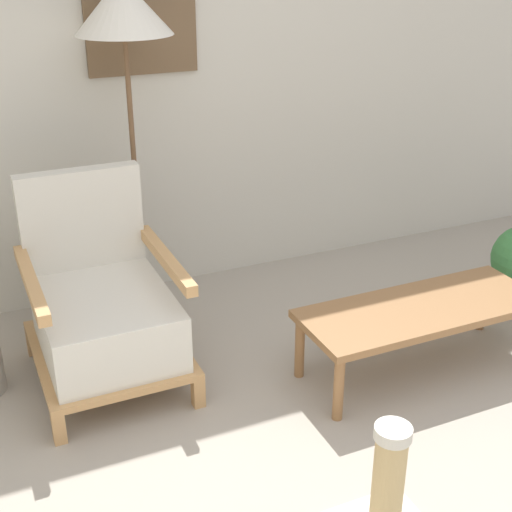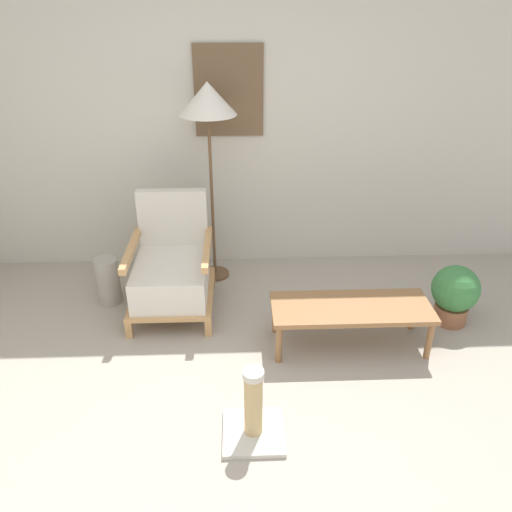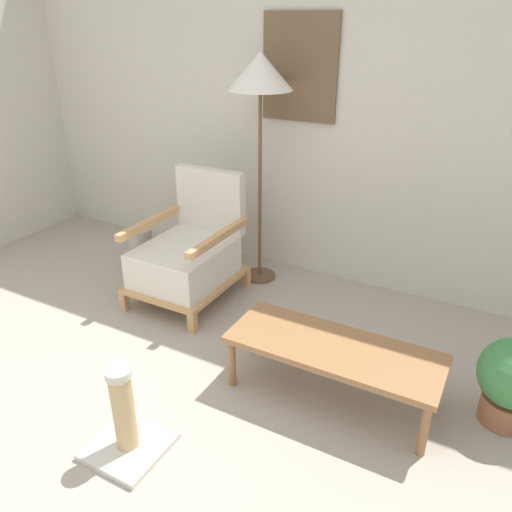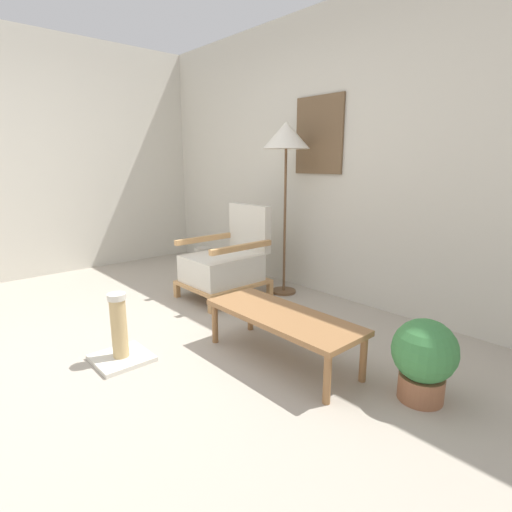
{
  "view_description": "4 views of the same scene",
  "coord_description": "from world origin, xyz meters",
  "px_view_note": "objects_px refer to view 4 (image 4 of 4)",
  "views": [
    {
      "loc": [
        -1.03,
        -1.25,
        1.85
      ],
      "look_at": [
        0.14,
        1.34,
        0.55
      ],
      "focal_mm": 50.0,
      "sensor_mm": 36.0,
      "label": 1
    },
    {
      "loc": [
        0.01,
        -1.88,
        2.26
      ],
      "look_at": [
        0.14,
        1.34,
        0.55
      ],
      "focal_mm": 35.0,
      "sensor_mm": 36.0,
      "label": 2
    },
    {
      "loc": [
        1.45,
        -1.08,
        1.86
      ],
      "look_at": [
        0.14,
        1.34,
        0.55
      ],
      "focal_mm": 35.0,
      "sensor_mm": 36.0,
      "label": 3
    },
    {
      "loc": [
        2.51,
        -0.78,
        1.3
      ],
      "look_at": [
        0.14,
        1.34,
        0.55
      ],
      "focal_mm": 28.0,
      "sensor_mm": 36.0,
      "label": 4
    }
  ],
  "objects_px": {
    "armchair": "(226,263)",
    "vase": "(204,265)",
    "potted_plant": "(424,357)",
    "coffee_table": "(282,319)",
    "scratching_post": "(120,339)",
    "floor_lamp": "(286,142)"
  },
  "relations": [
    {
      "from": "armchair",
      "to": "vase",
      "type": "xyz_separation_m",
      "value": [
        -0.53,
        0.09,
        -0.14
      ]
    },
    {
      "from": "vase",
      "to": "potted_plant",
      "type": "xyz_separation_m",
      "value": [
        2.68,
        -0.38,
        0.06
      ]
    },
    {
      "from": "coffee_table",
      "to": "scratching_post",
      "type": "xyz_separation_m",
      "value": [
        -0.71,
        -0.81,
        -0.14
      ]
    },
    {
      "from": "armchair",
      "to": "floor_lamp",
      "type": "xyz_separation_m",
      "value": [
        0.31,
        0.49,
        1.15
      ]
    },
    {
      "from": "coffee_table",
      "to": "vase",
      "type": "bearing_deg",
      "value": 160.93
    },
    {
      "from": "armchair",
      "to": "potted_plant",
      "type": "bearing_deg",
      "value": -7.67
    },
    {
      "from": "potted_plant",
      "to": "scratching_post",
      "type": "height_order",
      "value": "potted_plant"
    },
    {
      "from": "armchair",
      "to": "scratching_post",
      "type": "distance_m",
      "value": 1.49
    },
    {
      "from": "floor_lamp",
      "to": "armchair",
      "type": "bearing_deg",
      "value": -122.17
    },
    {
      "from": "floor_lamp",
      "to": "vase",
      "type": "xyz_separation_m",
      "value": [
        -0.84,
        -0.4,
        -1.29
      ]
    },
    {
      "from": "coffee_table",
      "to": "armchair",
      "type": "bearing_deg",
      "value": 157.42
    },
    {
      "from": "armchair",
      "to": "floor_lamp",
      "type": "height_order",
      "value": "floor_lamp"
    },
    {
      "from": "floor_lamp",
      "to": "scratching_post",
      "type": "height_order",
      "value": "floor_lamp"
    },
    {
      "from": "floor_lamp",
      "to": "potted_plant",
      "type": "bearing_deg",
      "value": -23.13
    },
    {
      "from": "floor_lamp",
      "to": "coffee_table",
      "type": "bearing_deg",
      "value": -46.26
    },
    {
      "from": "coffee_table",
      "to": "vase",
      "type": "distance_m",
      "value": 1.95
    },
    {
      "from": "armchair",
      "to": "scratching_post",
      "type": "xyz_separation_m",
      "value": [
        0.59,
        -1.35,
        -0.19
      ]
    },
    {
      "from": "coffee_table",
      "to": "floor_lamp",
      "type": "bearing_deg",
      "value": 133.74
    },
    {
      "from": "floor_lamp",
      "to": "potted_plant",
      "type": "relative_size",
      "value": 3.54
    },
    {
      "from": "armchair",
      "to": "coffee_table",
      "type": "relative_size",
      "value": 0.8
    },
    {
      "from": "potted_plant",
      "to": "vase",
      "type": "bearing_deg",
      "value": 171.9
    },
    {
      "from": "scratching_post",
      "to": "floor_lamp",
      "type": "bearing_deg",
      "value": 98.63
    }
  ]
}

